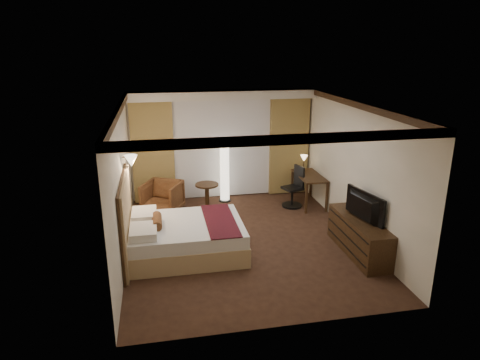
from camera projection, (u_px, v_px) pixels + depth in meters
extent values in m
cube|color=#331D13|center=(244.00, 241.00, 8.51)|extent=(4.50, 5.50, 0.01)
cube|color=white|center=(244.00, 105.00, 7.69)|extent=(4.50, 5.50, 0.01)
cube|color=beige|center=(222.00, 144.00, 10.67)|extent=(4.50, 0.02, 2.70)
cube|color=beige|center=(122.00, 183.00, 7.69)|extent=(0.02, 5.50, 2.70)
cube|color=beige|center=(354.00, 170.00, 8.52)|extent=(0.02, 5.50, 2.70)
cube|color=white|center=(223.00, 95.00, 10.06)|extent=(4.50, 0.50, 0.20)
cube|color=silver|center=(223.00, 149.00, 10.63)|extent=(2.48, 0.04, 2.45)
cube|color=#A8914C|center=(153.00, 153.00, 10.26)|extent=(1.00, 0.14, 2.45)
cube|color=#A8914C|center=(289.00, 147.00, 10.89)|extent=(1.00, 0.14, 2.45)
imported|color=#4F2A17|center=(162.00, 196.00, 9.83)|extent=(1.04, 1.01, 0.81)
imported|color=black|center=(360.00, 204.00, 7.74)|extent=(0.79, 1.14, 0.14)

